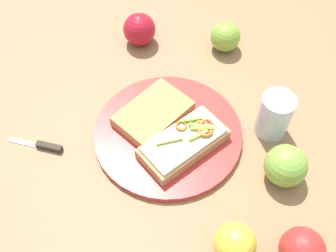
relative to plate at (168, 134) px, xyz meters
The scene contains 11 objects.
ground_plane 0.01m from the plate, ahead, with size 2.00×2.00×0.00m, color #8F6A46.
plate is the anchor object (origin of this frame).
sandwich 0.06m from the plate, 158.27° to the right, with size 0.14×0.20×0.04m.
bread_slice_side 0.05m from the plate, 18.85° to the left, with size 0.15×0.10×0.02m, color tan.
apple_0 0.30m from the plate, ahead, with size 0.08×0.08×0.08m, color #AB1626.
apple_1 0.35m from the plate, 159.36° to the right, with size 0.08×0.08×0.08m, color red.
apple_2 0.25m from the plate, 133.97° to the right, with size 0.08×0.08×0.08m, color #7DB13E.
apple_3 0.30m from the plate, 47.97° to the right, with size 0.07×0.07×0.07m, color #7DAA38.
apple_4 0.27m from the plate, behind, with size 0.07×0.07×0.07m, color gold.
drinking_glass 0.22m from the plate, 106.16° to the right, with size 0.07×0.07×0.10m, color silver.
knife 0.26m from the plate, 76.19° to the left, with size 0.08×0.11×0.01m.
Camera 1 is at (-0.46, 0.17, 0.72)m, focal length 43.97 mm.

